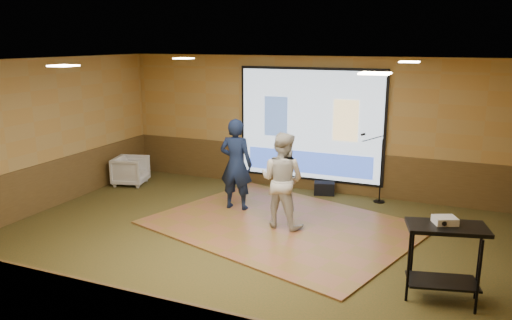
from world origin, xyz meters
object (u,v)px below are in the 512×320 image
at_px(player_left, 236,164).
at_px(duffel_bag, 324,188).
at_px(av_table, 445,247).
at_px(dance_floor, 283,225).
at_px(mic_stand, 378,179).
at_px(projector, 445,220).
at_px(player_right, 282,180).
at_px(banquet_chair, 131,171).
at_px(projector_screen, 310,126).

height_order(player_left, duffel_bag, player_left).
bearing_deg(av_table, player_left, 151.09).
distance_m(dance_floor, mic_stand, 2.54).
height_order(dance_floor, projector, projector).
bearing_deg(player_left, duffel_bag, -132.77).
height_order(av_table, projector, projector).
xyz_separation_m(player_left, player_right, (1.18, -0.57, -0.04)).
bearing_deg(mic_stand, av_table, -62.40).
xyz_separation_m(dance_floor, player_right, (-0.00, -0.08, 0.88)).
bearing_deg(projector, banquet_chair, 133.65).
bearing_deg(player_right, player_left, -18.82).
distance_m(av_table, mic_stand, 4.11).
distance_m(player_left, projector, 4.52).
distance_m(banquet_chair, duffel_bag, 4.54).
distance_m(player_right, mic_stand, 2.60).
relative_size(projector, banquet_chair, 0.38).
bearing_deg(projector, player_right, 125.95).
xyz_separation_m(projector_screen, player_right, (0.24, -2.45, -0.58)).
height_order(player_right, duffel_bag, player_right).
bearing_deg(duffel_bag, mic_stand, -3.81).
distance_m(projector_screen, projector, 5.07).
bearing_deg(mic_stand, player_right, -115.07).
distance_m(projector_screen, av_table, 5.17).
relative_size(av_table, mic_stand, 0.71).
relative_size(projector, duffel_bag, 0.63).
relative_size(mic_stand, banquet_chair, 1.98).
relative_size(player_left, banquet_chair, 2.47).
relative_size(player_right, mic_stand, 1.19).
relative_size(player_right, banquet_chair, 2.35).
height_order(projector_screen, av_table, projector_screen).
bearing_deg(duffel_bag, player_right, -94.49).
distance_m(player_right, banquet_chair, 4.46).
bearing_deg(projector_screen, player_right, -84.35).
bearing_deg(mic_stand, dance_floor, -115.94).
bearing_deg(dance_floor, player_left, 157.19).
distance_m(mic_stand, banquet_chair, 5.66).
height_order(projector_screen, duffel_bag, projector_screen).
distance_m(player_left, mic_stand, 3.02).
bearing_deg(mic_stand, player_left, -140.95).
xyz_separation_m(dance_floor, banquet_chair, (-4.25, 1.17, 0.32)).
bearing_deg(player_right, mic_stand, -114.22).
distance_m(dance_floor, duffel_bag, 2.20).
xyz_separation_m(player_left, mic_stand, (2.51, 1.62, -0.45)).
relative_size(projector, mic_stand, 0.19).
relative_size(dance_floor, player_left, 2.48).
relative_size(player_left, duffel_bag, 4.11).
height_order(player_left, av_table, player_left).
xyz_separation_m(projector_screen, av_table, (3.07, -4.09, -0.73)).
bearing_deg(banquet_chair, player_right, -121.18).
relative_size(dance_floor, banquet_chair, 6.12).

